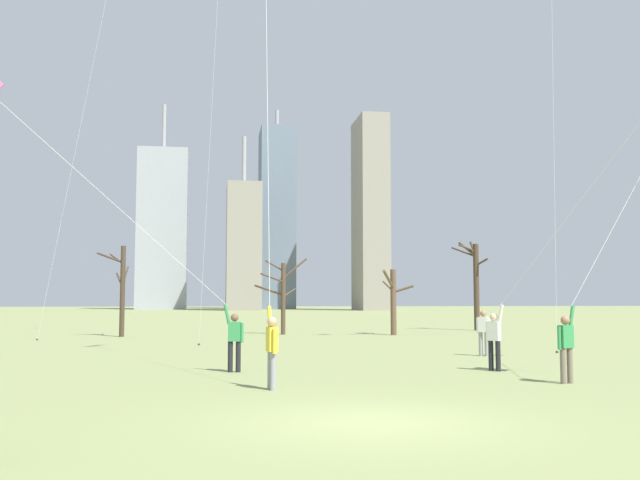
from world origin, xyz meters
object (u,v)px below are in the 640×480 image
Objects in this scene: kite_flyer_foreground_right_teal at (543,270)px; bare_tree_right_of_center at (475,281)px; bare_tree_rightmost at (122,287)px; kite_flyer_far_back_blue at (604,267)px; kite_flyer_midfield_center_pink at (179,283)px; kite_flyer_midfield_right_white at (269,195)px; bare_tree_far_right_edge at (282,294)px; bystander_far_off_by_trees at (483,331)px; bare_tree_left_of_center at (393,298)px.

kite_flyer_foreground_right_teal is 28.24m from bare_tree_right_of_center.
kite_flyer_far_back_blue is at bearing -58.60° from bare_tree_rightmost.
kite_flyer_midfield_center_pink is 20.44m from bare_tree_rightmost.
kite_flyer_midfield_right_white is 23.91m from bare_tree_far_right_edge.
bystander_far_off_by_trees is at bearing 39.55° from kite_flyer_midfield_right_white.
bare_tree_rightmost is at bearing 101.39° from kite_flyer_midfield_center_pink.
bystander_far_off_by_trees is (8.18, 6.76, -3.74)m from kite_flyer_midfield_right_white.
bare_tree_rightmost is (-15.11, 0.33, 0.56)m from bare_tree_left_of_center.
bystander_far_off_by_trees is 0.44× the size of bare_tree_left_of_center.
kite_flyer_midfield_center_pink is 21.83m from bare_tree_far_right_edge.
kite_flyer_foreground_right_teal is 2.32× the size of bare_tree_far_right_edge.
kite_flyer_foreground_right_teal is at bearing -78.10° from bare_tree_far_right_edge.
kite_flyer_foreground_right_teal is (9.76, -2.01, 0.32)m from kite_flyer_midfield_center_pink.
bystander_far_off_by_trees is at bearing -47.11° from bare_tree_rightmost.
bare_tree_left_of_center is 0.75× the size of bare_tree_rightmost.
bare_tree_left_of_center is at bearing -1.27° from bare_tree_rightmost.
bare_tree_right_of_center reaches higher than bare_tree_left_of_center.
kite_flyer_foreground_right_teal is 2.76× the size of bare_tree_left_of_center.
kite_flyer_far_back_blue is 7.93× the size of bystander_far_off_by_trees.
bare_tree_left_of_center is (1.31, 21.71, -0.68)m from kite_flyer_foreground_right_teal.
kite_flyer_midfield_center_pink is at bearing -78.61° from bare_tree_rightmost.
kite_flyer_far_back_blue is 2.90× the size of bare_tree_far_right_edge.
kite_flyer_midfield_center_pink is 0.67× the size of kite_flyer_far_back_blue.
bare_tree_left_of_center is 0.63× the size of bare_tree_right_of_center.
kite_flyer_far_back_blue is 27.92m from bare_tree_rightmost.
kite_flyer_midfield_right_white is 8.50m from kite_flyer_far_back_blue.
bare_tree_right_of_center is (6.90, 5.30, 1.10)m from bare_tree_left_of_center.
bare_tree_far_right_edge reaches higher than bystander_far_off_by_trees.
kite_flyer_far_back_blue is at bearing -104.52° from bare_tree_right_of_center.
kite_flyer_midfield_center_pink is 11.49m from bystander_far_off_by_trees.
bare_tree_right_of_center reaches higher than bare_tree_rightmost.
bystander_far_off_by_trees is at bearing 89.99° from kite_flyer_far_back_blue.
bystander_far_off_by_trees is 15.38m from bare_tree_left_of_center.
bare_tree_right_of_center is at bearing 54.29° from kite_flyer_midfield_center_pink.
kite_flyer_far_back_blue is 2.60× the size of bare_tree_rightmost.
kite_flyer_midfield_center_pink is 1.93× the size of bare_tree_far_right_edge.
kite_flyer_midfield_right_white is 2.69× the size of bare_tree_right_of_center.
kite_flyer_midfield_center_pink reaches higher than bare_tree_rightmost.
kite_flyer_foreground_right_teal is 23.82m from bare_tree_far_right_edge.
kite_flyer_foreground_right_teal is at bearing -11.66° from kite_flyer_midfield_center_pink.
kite_flyer_midfield_center_pink is at bearing -125.71° from bare_tree_right_of_center.
bare_tree_rightmost is at bearing 105.87° from kite_flyer_midfield_right_white.
kite_flyer_midfield_right_white is 1.25× the size of kite_flyer_far_back_blue.
kite_flyer_far_back_blue reaches higher than kite_flyer_foreground_right_teal.
bare_tree_rightmost is at bearing 122.03° from kite_flyer_foreground_right_teal.
kite_flyer_far_back_blue is at bearing -19.87° from kite_flyer_midfield_center_pink.
kite_flyer_foreground_right_teal is (7.42, 0.37, -1.85)m from kite_flyer_midfield_right_white.
bare_tree_rightmost is 22.57m from bare_tree_right_of_center.
bare_tree_left_of_center is at bearing -14.33° from bare_tree_far_right_edge.
bare_tree_rightmost is (-4.04, 20.03, 0.20)m from kite_flyer_midfield_center_pink.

